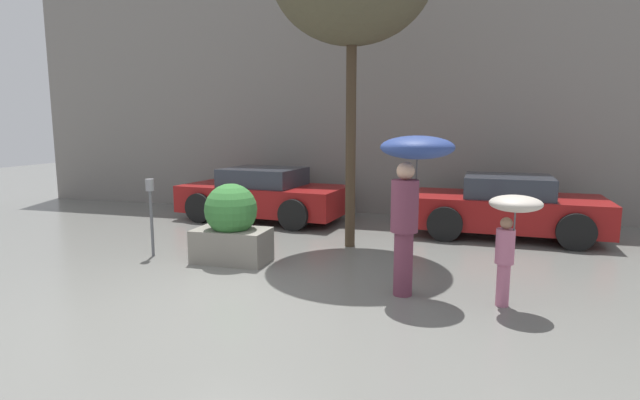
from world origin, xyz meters
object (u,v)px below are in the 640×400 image
Objects in this scene: person_adult at (413,175)px; parking_meter at (151,201)px; person_child at (512,223)px; parked_car_near at (264,195)px; planter_box at (231,225)px; parked_car_far at (507,207)px.

person_adult is 4.51m from parking_meter.
person_child is 6.79m from parked_car_near.
planter_box is 5.54m from parked_car_far.
parked_car_near is 3.01× the size of parking_meter.
person_adult is 4.46m from parked_car_far.
parked_car_near is 3.67m from parking_meter.
person_child reaches higher than parked_car_far.
planter_box is 3.21m from person_adult.
person_adult reaches higher than planter_box.
parked_car_near is at bearing 104.35° from planter_box.
person_child is (4.16, -0.93, 0.45)m from planter_box.
planter_box is at bearing 2.29° from parking_meter.
parked_car_near is at bearing 169.67° from person_child.
parked_car_far is (5.35, -0.25, -0.00)m from parked_car_near.
parked_car_far is 2.81× the size of parking_meter.
person_adult is 1.58× the size of parking_meter.
parked_car_far is (4.44, 3.31, -0.03)m from planter_box.
parking_meter is at bearing 177.30° from parked_car_near.
planter_box is 4.29m from person_child.
parked_car_near is (-5.07, 4.48, -0.48)m from person_child.
person_child is at bearing -8.82° from parking_meter.
person_child reaches higher than planter_box.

